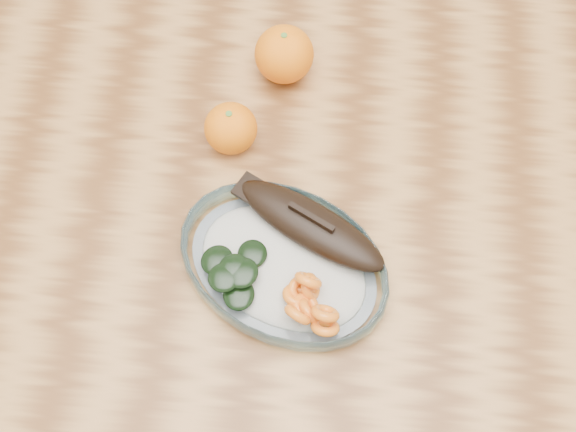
{
  "coord_description": "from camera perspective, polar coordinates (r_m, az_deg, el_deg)",
  "views": [
    {
      "loc": [
        0.06,
        -0.36,
        1.54
      ],
      "look_at": [
        0.03,
        0.01,
        0.77
      ],
      "focal_mm": 45.0,
      "sensor_mm": 36.0,
      "label": 1
    }
  ],
  "objects": [
    {
      "name": "ground",
      "position": [
        1.59,
        -1.1,
        -12.41
      ],
      "size": [
        3.0,
        3.0,
        0.0
      ],
      "primitive_type": "plane",
      "color": "slate",
      "rests_on": "ground"
    },
    {
      "name": "plated_meal",
      "position": [
        0.84,
        -0.29,
        -3.66
      ],
      "size": [
        0.61,
        0.61,
        0.08
      ],
      "rotation": [
        0.0,
        0.0,
        -0.42
      ],
      "color": "white",
      "rests_on": "dining_table"
    },
    {
      "name": "orange_left",
      "position": [
        0.96,
        -0.31,
        12.66
      ],
      "size": [
        0.08,
        0.08,
        0.08
      ],
      "primitive_type": "sphere",
      "color": "#F44804",
      "rests_on": "dining_table"
    },
    {
      "name": "dining_table",
      "position": [
        0.96,
        -1.77,
        -3.48
      ],
      "size": [
        1.2,
        0.8,
        0.75
      ],
      "color": "brown",
      "rests_on": "ground"
    },
    {
      "name": "orange_right",
      "position": [
        0.91,
        -4.55,
        6.92
      ],
      "size": [
        0.07,
        0.07,
        0.07
      ],
      "primitive_type": "sphere",
      "color": "#F44804",
      "rests_on": "dining_table"
    }
  ]
}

